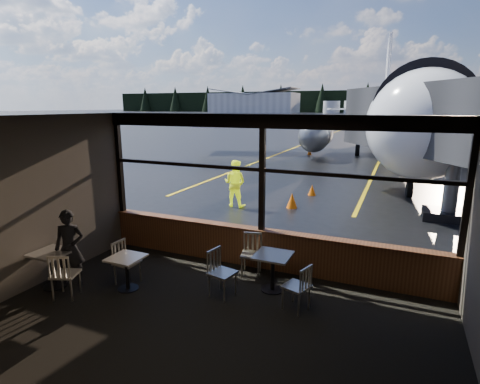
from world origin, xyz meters
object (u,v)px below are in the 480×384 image
Objects in this scene: chair_left_s at (65,275)px; cone_nose at (312,190)px; passenger at (70,248)px; jet_bridge at (430,146)px; chair_mid_w at (127,263)px; airliner at (398,78)px; cone_wing at (310,152)px; chair_near_n at (251,255)px; cone_extra at (292,200)px; cafe_table_mid at (127,273)px; cafe_table_left at (53,269)px; chair_near_e at (296,287)px; ground_crew at (235,183)px; chair_near_w at (222,273)px.

cone_nose is (2.51, 10.43, -0.25)m from chair_left_s.
chair_left_s is at bearing -82.96° from passenger.
chair_mid_w is (-5.89, -7.38, -1.97)m from jet_bridge.
airliner reaches higher than chair_mid_w.
passenger is 23.19m from cone_wing.
chair_near_n is 1.00× the size of chair_mid_w.
chair_near_n is at bearing -86.83° from cone_nose.
chair_near_n is 21.58m from cone_wing.
jet_bridge is 4.86m from cone_extra.
cafe_table_mid is 1.32m from passenger.
cafe_table_left is 23.43m from cone_wing.
cone_nose is 0.81× the size of cone_extra.
cone_wing is (-0.05, 23.43, -0.15)m from cafe_table_left.
chair_near_e is at bearing -97.45° from airliner.
jet_bridge is 10.61m from passenger.
cone_wing is (-3.59, 21.28, -0.23)m from chair_near_n.
airliner is 38.94× the size of chair_near_n.
passenger reaches higher than chair_near_e.
chair_mid_w is (-4.47, -22.93, -5.08)m from airliner.
airliner is at bearing -105.71° from ground_crew.
airliner is at bearing 78.69° from cone_nose.
passenger is 3.40× the size of cone_wing.
cafe_table_mid is 0.76× the size of chair_near_n.
airliner reaches higher than chair_left_s.
cafe_table_left is 0.86× the size of chair_near_e.
cafe_table_mid is at bearing -127.07° from jet_bridge.
cafe_table_left is 0.82× the size of chair_left_s.
chair_near_n reaches higher than cafe_table_mid.
chair_mid_w reaches higher than cafe_table_left.
cone_wing reaches higher than cone_nose.
cone_extra is (-1.97, 6.84, -0.17)m from chair_near_e.
chair_near_n is at bearing 31.28° from cafe_table_left.
cone_nose is (1.78, 9.50, -0.24)m from chair_mid_w.
chair_near_w is at bearing 111.38° from chair_near_e.
airliner is at bearing 79.46° from cafe_table_mid.
cafe_table_left is 1.73× the size of cone_nose.
chair_near_e is 1.46m from chair_near_w.
airliner is 24.10m from cafe_table_mid.
ground_crew is at bearing 50.96° from chair_near_e.
chair_mid_w is at bearing 114.61° from chair_near_e.
chair_mid_w is at bearing -102.06° from cone_extra.
jet_bridge reaches higher than cafe_table_left.
jet_bridge is at bearing 143.24° from chair_mid_w.
chair_left_s is 2.11× the size of cone_nose.
cafe_table_mid is 0.79× the size of chair_near_e.
cone_wing is (-7.25, 15.33, -2.21)m from jet_bridge.
chair_left_s is at bearing -88.46° from cone_wing.
ground_crew reaches higher than chair_near_w.
chair_near_w is at bearing 3.05° from chair_left_s.
airliner is 51.18× the size of cafe_table_mid.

